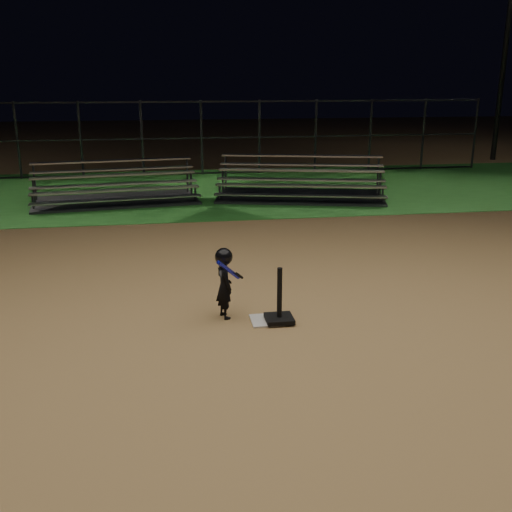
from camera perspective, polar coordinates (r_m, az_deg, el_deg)
The scene contains 9 objects.
ground at distance 8.33m, azimuth 1.07°, elevation -6.27°, with size 80.00×80.00×0.00m, color #A47D4A.
grass_strip at distance 17.89m, azimuth -4.50°, elevation 6.34°, with size 60.00×8.00×0.01m, color #205F1E.
home_plate at distance 8.33m, azimuth 1.07°, elevation -6.19°, with size 0.45×0.45×0.02m, color beige.
batting_tee at distance 8.24m, azimuth 2.26°, elevation -5.32°, with size 0.38×0.38×0.77m.
child_batter at distance 8.27m, azimuth -3.07°, elevation -2.42°, with size 0.44×0.58×1.02m.
bleacher_left at distance 16.52m, azimuth -13.33°, elevation 5.80°, with size 4.55×2.64×1.06m.
bleacher_right at distance 16.68m, azimuth 4.29°, elevation 6.35°, with size 4.96×3.25×1.12m.
backstop_fence at distance 20.68m, azimuth -5.26°, elevation 11.23°, with size 20.08×0.08×2.50m.
light_pole_right at distance 26.19m, azimuth 23.10°, elevation 19.32°, with size 0.90×0.53×8.30m.
Camera 1 is at (-1.34, -7.54, 3.28)m, focal length 41.61 mm.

